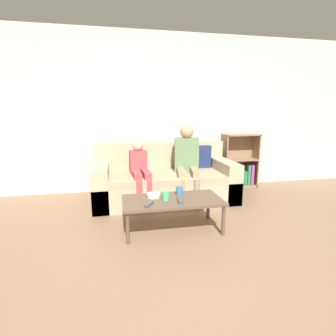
% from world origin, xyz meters
% --- Properties ---
extents(ground_plane, '(22.00, 22.00, 0.00)m').
position_xyz_m(ground_plane, '(0.00, 0.00, 0.00)').
color(ground_plane, '#84664C').
extents(wall_back, '(12.00, 0.06, 2.60)m').
position_xyz_m(wall_back, '(0.00, 2.87, 1.30)').
color(wall_back, beige).
rests_on(wall_back, ground_plane).
extents(couch, '(2.09, 0.97, 0.85)m').
position_xyz_m(couch, '(0.15, 2.22, 0.28)').
color(couch, tan).
rests_on(couch, ground_plane).
extents(bookshelf, '(0.63, 0.28, 0.95)m').
position_xyz_m(bookshelf, '(1.61, 2.71, 0.36)').
color(bookshelf, '#8E7051').
rests_on(bookshelf, ground_plane).
extents(coffee_table, '(1.11, 0.56, 0.37)m').
position_xyz_m(coffee_table, '(0.03, 1.13, 0.33)').
color(coffee_table, brown).
rests_on(coffee_table, ground_plane).
extents(person_adult, '(0.43, 0.70, 1.14)m').
position_xyz_m(person_adult, '(0.47, 2.13, 0.66)').
color(person_adult, '#9E8966').
rests_on(person_adult, ground_plane).
extents(person_child, '(0.27, 0.67, 0.92)m').
position_xyz_m(person_child, '(-0.24, 2.07, 0.53)').
color(person_child, '#C6474C').
rests_on(person_child, ground_plane).
extents(cup_near, '(0.08, 0.08, 0.10)m').
position_xyz_m(cup_near, '(0.15, 1.29, 0.42)').
color(cup_near, '#3D70B2').
rests_on(cup_near, coffee_table).
extents(cup_far, '(0.08, 0.08, 0.11)m').
position_xyz_m(cup_far, '(-0.05, 1.11, 0.42)').
color(cup_far, '#4CB77A').
rests_on(cup_far, coffee_table).
extents(tv_remote_0, '(0.06, 0.17, 0.02)m').
position_xyz_m(tv_remote_0, '(0.10, 1.04, 0.38)').
color(tv_remote_0, '#47474C').
rests_on(tv_remote_0, coffee_table).
extents(tv_remote_1, '(0.13, 0.17, 0.02)m').
position_xyz_m(tv_remote_1, '(-0.25, 0.99, 0.38)').
color(tv_remote_1, '#47474C').
rests_on(tv_remote_1, coffee_table).
extents(snack_bowl, '(0.16, 0.16, 0.05)m').
position_xyz_m(snack_bowl, '(-0.16, 1.24, 0.39)').
color(snack_bowl, beige).
rests_on(snack_bowl, coffee_table).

